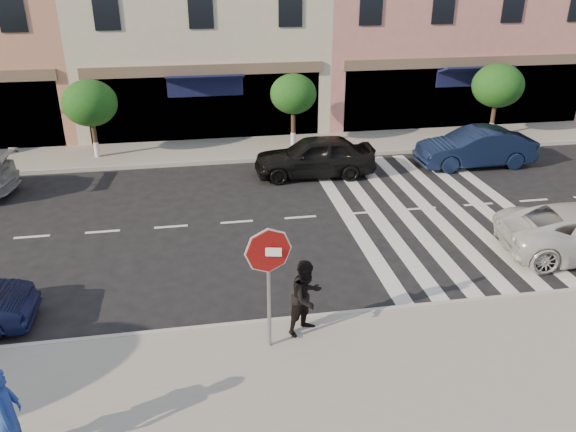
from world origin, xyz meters
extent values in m
plane|color=black|center=(0.00, 0.00, 0.00)|extent=(120.00, 120.00, 0.00)
cube|color=gray|center=(0.00, -3.75, 0.07)|extent=(60.00, 4.50, 0.15)
cube|color=gray|center=(0.00, 11.00, 0.07)|extent=(60.00, 3.00, 0.15)
cube|color=beige|center=(-0.50, 17.00, 5.50)|extent=(11.00, 9.00, 11.00)
cylinder|color=#473323|center=(-5.00, 10.80, 0.95)|extent=(0.18, 0.18, 1.60)
cylinder|color=silver|center=(-5.00, 10.80, 0.45)|extent=(0.20, 0.20, 0.60)
ellipsoid|color=#194814|center=(-5.00, 10.80, 2.32)|extent=(2.10, 2.10, 1.79)
cylinder|color=#473323|center=(3.00, 10.80, 1.00)|extent=(0.18, 0.18, 1.71)
cylinder|color=silver|center=(3.00, 10.80, 0.45)|extent=(0.20, 0.20, 0.60)
ellipsoid|color=#194814|center=(3.00, 10.80, 2.38)|extent=(1.90, 1.90, 1.62)
cylinder|color=#473323|center=(12.00, 10.80, 0.98)|extent=(0.18, 0.18, 1.65)
cylinder|color=silver|center=(12.00, 10.80, 0.45)|extent=(0.20, 0.20, 0.60)
ellipsoid|color=#194814|center=(12.00, 10.80, 2.41)|extent=(2.20, 2.20, 1.87)
cylinder|color=gray|center=(0.12, -2.37, 1.37)|extent=(0.09, 0.09, 2.43)
cylinder|color=white|center=(0.12, -2.38, 2.36)|extent=(0.93, 0.23, 0.95)
cylinder|color=#9E1411|center=(0.12, -2.40, 2.36)|extent=(0.87, 0.23, 0.88)
cube|color=white|center=(0.12, -2.43, 2.36)|extent=(0.49, 0.13, 0.18)
imported|color=navy|center=(-4.23, -4.56, 1.05)|extent=(0.54, 0.72, 1.81)
imported|color=black|center=(0.96, -2.00, 0.99)|extent=(1.03, 0.98, 1.68)
imported|color=black|center=(3.22, 7.60, 0.76)|extent=(4.50, 1.95, 1.51)
imported|color=#0E1832|center=(9.58, 7.60, 0.74)|extent=(4.49, 1.59, 1.48)
camera|label=1|loc=(-1.11, -11.69, 7.40)|focal=35.00mm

